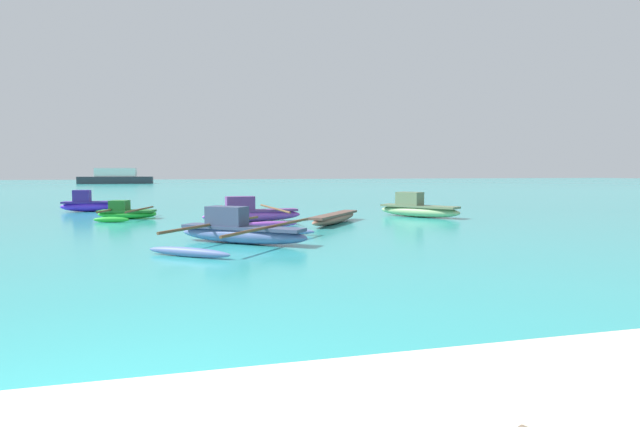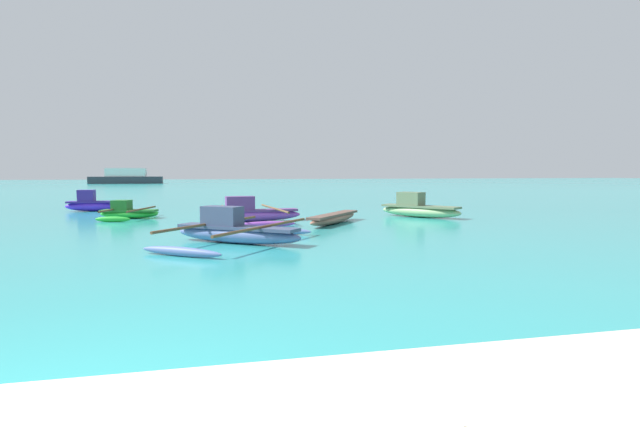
% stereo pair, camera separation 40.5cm
% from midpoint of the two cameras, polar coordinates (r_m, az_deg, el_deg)
% --- Properties ---
extents(moored_boat_0, '(4.33, 4.77, 0.91)m').
position_cam_midpoint_polar(moored_boat_0, '(12.56, -10.06, -2.02)').
color(moored_boat_0, '#5568A2').
rests_on(moored_boat_0, ground_plane).
extents(moored_boat_1, '(2.65, 3.16, 0.97)m').
position_cam_midpoint_polar(moored_boat_1, '(19.93, 10.49, 0.59)').
color(moored_boat_1, '#92B57A').
rests_on(moored_boat_1, ground_plane).
extents(moored_boat_2, '(2.47, 0.73, 0.97)m').
position_cam_midpoint_polar(moored_boat_2, '(24.62, -25.39, 0.98)').
color(moored_boat_2, '#5529DE').
rests_on(moored_boat_2, ground_plane).
extents(moored_boat_3, '(2.33, 3.28, 0.69)m').
position_cam_midpoint_polar(moored_boat_3, '(20.37, -21.84, 0.10)').
color(moored_boat_3, green).
rests_on(moored_boat_3, ground_plane).
extents(moored_boat_4, '(2.71, 3.42, 0.34)m').
position_cam_midpoint_polar(moored_boat_4, '(17.16, 1.00, -0.50)').
color(moored_boat_4, '#996955').
rests_on(moored_boat_4, ground_plane).
extents(moored_boat_5, '(3.57, 4.40, 0.91)m').
position_cam_midpoint_polar(moored_boat_5, '(17.89, -8.57, 0.00)').
color(moored_boat_5, '#A04AC3').
rests_on(moored_boat_5, ground_plane).
extents(distant_ferry, '(10.57, 2.33, 2.33)m').
position_cam_midpoint_polar(distant_ferry, '(81.61, -22.43, 3.84)').
color(distant_ferry, '#2D333D').
rests_on(distant_ferry, ground_plane).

